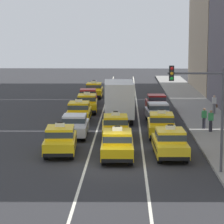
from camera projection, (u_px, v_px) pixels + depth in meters
ground_plane at (115, 166)px, 29.79m from camera, size 160.00×160.00×0.00m
lane_stripe_left_center at (103, 112)px, 49.61m from camera, size 0.14×80.00×0.01m
lane_stripe_center_right at (138, 112)px, 49.52m from camera, size 0.14×80.00×0.01m
sidewalk_curb at (208, 121)px, 44.41m from camera, size 4.00×90.00×0.15m
taxi_left_nearest at (60, 140)px, 32.59m from camera, size 2.07×4.65×1.96m
sedan_left_second at (75, 125)px, 37.83m from camera, size 1.82×4.32×1.58m
taxi_left_third at (79, 112)px, 44.04m from camera, size 1.88×4.58×1.96m
taxi_left_fourth at (87, 103)px, 49.31m from camera, size 1.99×4.63×1.96m
sedan_left_fifth at (88, 96)px, 54.67m from camera, size 2.01×4.39×1.58m
taxi_left_sixth at (94, 90)px, 60.40m from camera, size 1.82×4.56×1.96m
taxi_center_nearest at (117, 144)px, 31.29m from camera, size 1.87×4.58×1.96m
taxi_center_second at (116, 127)px, 37.01m from camera, size 1.97×4.62×1.96m
box_truck_center_third at (119, 99)px, 44.80m from camera, size 2.50×7.04×3.27m
taxi_center_fourth at (121, 100)px, 51.45m from camera, size 2.07×4.65×1.96m
taxi_right_nearest at (170, 142)px, 31.75m from camera, size 1.95×4.61×1.96m
taxi_right_second at (161, 124)px, 37.91m from camera, size 1.88×4.58×1.96m
sedan_right_third at (158, 112)px, 44.16m from camera, size 1.99×4.39×1.58m
sedan_right_fourth at (156, 103)px, 49.80m from camera, size 1.94×4.37×1.58m
pedestrian_near_crosswalk at (204, 118)px, 40.35m from camera, size 0.36×0.24×1.54m
pedestrian_mid_block at (211, 121)px, 39.10m from camera, size 0.36×0.24×1.56m
pedestrian_by_storefront at (214, 104)px, 47.93m from camera, size 0.47×0.24×1.59m
traffic_light_pole at (204, 101)px, 27.44m from camera, size 2.87×0.33×5.58m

